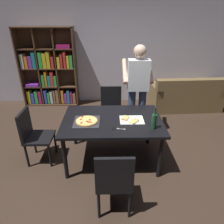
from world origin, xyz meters
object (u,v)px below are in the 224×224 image
object	(u,v)px
dining_table	(112,123)
pepperoni_pizza_on_tray	(87,121)
couch	(185,97)
bookshelf	(49,72)
wine_bottle	(154,121)
person_serving_pizza	(138,87)
chair_near_camera	(114,179)
kitchen_scissors	(116,128)
chair_left_end	(33,133)
chair_far_side	(111,106)

from	to	relation	value
dining_table	pepperoni_pizza_on_tray	xyz separation A→B (m)	(-0.38, -0.08, 0.09)
dining_table	couch	distance (m)	2.78
bookshelf	wine_bottle	bearing A→B (deg)	-51.10
dining_table	wine_bottle	xyz separation A→B (m)	(0.58, -0.28, 0.19)
person_serving_pizza	chair_near_camera	bearing A→B (deg)	-105.28
pepperoni_pizza_on_tray	kitchen_scissors	xyz separation A→B (m)	(0.43, -0.20, -0.01)
chair_near_camera	kitchen_scissors	distance (m)	0.76
dining_table	chair_left_end	bearing A→B (deg)	180.00
chair_far_side	bookshelf	size ratio (longest dim) A/B	0.46
person_serving_pizza	kitchen_scissors	distance (m)	1.18
chair_far_side	wine_bottle	world-z (taller)	wine_bottle
dining_table	person_serving_pizza	bearing A→B (deg)	58.06
dining_table	chair_near_camera	xyz separation A→B (m)	(-0.00, -1.00, -0.17)
person_serving_pizza	pepperoni_pizza_on_tray	xyz separation A→B (m)	(-0.87, -0.86, -0.23)
bookshelf	kitchen_scissors	world-z (taller)	bookshelf
chair_near_camera	kitchen_scissors	size ratio (longest dim) A/B	4.55
couch	person_serving_pizza	distance (m)	1.98
chair_far_side	wine_bottle	bearing A→B (deg)	-65.79
bookshelf	person_serving_pizza	xyz separation A→B (m)	(2.05, -1.59, 0.13)
bookshelf	chair_near_camera	bearing A→B (deg)	-65.10
wine_bottle	pepperoni_pizza_on_tray	bearing A→B (deg)	168.18
bookshelf	dining_table	bearing A→B (deg)	-56.58
pepperoni_pizza_on_tray	person_serving_pizza	bearing A→B (deg)	44.76
chair_far_side	wine_bottle	xyz separation A→B (m)	(0.58, -1.29, 0.36)
person_serving_pizza	pepperoni_pizza_on_tray	world-z (taller)	person_serving_pizza
chair_left_end	couch	distance (m)	3.73
couch	pepperoni_pizza_on_tray	xyz separation A→B (m)	(-2.29, -2.07, 0.46)
chair_left_end	couch	world-z (taller)	chair_left_end
person_serving_pizza	bookshelf	bearing A→B (deg)	142.21
chair_near_camera	couch	bearing A→B (deg)	57.51
chair_left_end	wine_bottle	bearing A→B (deg)	-8.84
chair_left_end	bookshelf	xyz separation A→B (m)	(-0.32, 2.38, 0.36)
chair_far_side	couch	distance (m)	2.15
chair_far_side	bookshelf	distance (m)	2.11
chair_near_camera	chair_far_side	distance (m)	2.00
kitchen_scissors	chair_near_camera	bearing A→B (deg)	-94.03
chair_left_end	couch	xyz separation A→B (m)	(3.15, 1.99, -0.21)
chair_far_side	person_serving_pizza	xyz separation A→B (m)	(0.49, -0.22, 0.49)
dining_table	kitchen_scissors	distance (m)	0.30
pepperoni_pizza_on_tray	couch	bearing A→B (deg)	42.14
chair_near_camera	person_serving_pizza	bearing A→B (deg)	74.72
chair_near_camera	pepperoni_pizza_on_tray	distance (m)	1.03
dining_table	chair_left_end	xyz separation A→B (m)	(-1.25, 0.00, -0.17)
couch	kitchen_scissors	world-z (taller)	couch
dining_table	person_serving_pizza	distance (m)	0.98
chair_left_end	pepperoni_pizza_on_tray	world-z (taller)	chair_left_end
chair_far_side	chair_left_end	bearing A→B (deg)	-141.26
chair_far_side	kitchen_scissors	distance (m)	1.31
chair_near_camera	person_serving_pizza	distance (m)	1.91
chair_near_camera	kitchen_scissors	world-z (taller)	chair_near_camera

